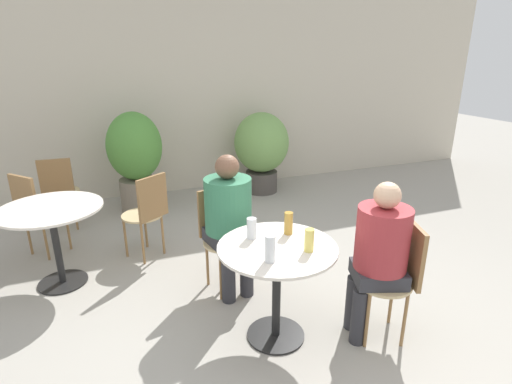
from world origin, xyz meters
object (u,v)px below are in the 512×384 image
at_px(cafe_table_near, 277,267).
at_px(potted_plant_0, 135,156).
at_px(seated_person_1, 229,215).
at_px(beer_glass_3, 252,228).
at_px(bistro_chair_1, 222,229).
at_px(seated_person_0, 379,249).
at_px(cafe_table_far, 53,224).
at_px(bistro_chair_4, 59,187).
at_px(beer_glass_1, 309,240).
at_px(bistro_chair_3, 148,209).
at_px(bistro_chair_2, 35,207).
at_px(potted_plant_1, 262,147).
at_px(beer_glass_0, 270,249).
at_px(bistro_chair_0, 397,271).
at_px(beer_glass_2, 288,223).

relative_size(cafe_table_near, potted_plant_0, 0.64).
relative_size(seated_person_1, beer_glass_3, 8.12).
distance_m(bistro_chair_1, seated_person_0, 1.32).
height_order(cafe_table_far, seated_person_1, seated_person_1).
relative_size(bistro_chair_4, potted_plant_0, 0.68).
height_order(cafe_table_far, beer_glass_1, beer_glass_1).
distance_m(bistro_chair_3, potted_plant_0, 1.37).
xyz_separation_m(cafe_table_far, bistro_chair_2, (-0.22, 0.62, -0.05)).
relative_size(bistro_chair_4, potted_plant_1, 0.75).
xyz_separation_m(bistro_chair_1, seated_person_0, (0.80, -1.04, 0.17)).
relative_size(bistro_chair_1, bistro_chair_2, 1.00).
xyz_separation_m(seated_person_1, potted_plant_1, (1.20, 2.33, -0.04)).
xyz_separation_m(bistro_chair_2, beer_glass_0, (1.58, -2.11, 0.29)).
height_order(bistro_chair_0, seated_person_1, seated_person_1).
bearing_deg(seated_person_0, cafe_table_far, -106.61).
bearing_deg(beer_glass_2, bistro_chair_1, 114.60).
bearing_deg(seated_person_0, bistro_chair_3, -123.19).
relative_size(cafe_table_near, beer_glass_0, 4.63).
height_order(bistro_chair_4, beer_glass_1, beer_glass_1).
bearing_deg(bistro_chair_1, seated_person_1, -90.00).
bearing_deg(bistro_chair_1, beer_glass_2, -76.18).
relative_size(cafe_table_far, beer_glass_3, 5.72).
relative_size(cafe_table_near, potted_plant_1, 0.70).
xyz_separation_m(bistro_chair_2, seated_person_1, (1.58, -1.27, 0.18)).
xyz_separation_m(seated_person_1, beer_glass_0, (0.00, -0.84, 0.11)).
bearing_deg(bistro_chair_4, beer_glass_1, 124.87).
relative_size(bistro_chair_2, beer_glass_0, 4.94).
bearing_deg(cafe_table_near, beer_glass_0, -126.28).
bearing_deg(bistro_chair_3, potted_plant_1, -174.36).
bearing_deg(beer_glass_1, bistro_chair_1, 108.48).
bearing_deg(bistro_chair_4, beer_glass_0, 119.97).
distance_m(cafe_table_near, bistro_chair_1, 0.83).
height_order(bistro_chair_0, bistro_chair_4, same).
xyz_separation_m(bistro_chair_2, potted_plant_1, (2.77, 1.07, 0.15)).
bearing_deg(bistro_chair_2, bistro_chair_1, -168.23).
bearing_deg(potted_plant_1, bistro_chair_3, -139.65).
distance_m(bistro_chair_0, bistro_chair_1, 1.44).
distance_m(bistro_chair_0, seated_person_0, 0.22).
height_order(seated_person_1, potted_plant_1, seated_person_1).
bearing_deg(cafe_table_near, beer_glass_1, -39.83).
bearing_deg(bistro_chair_2, beer_glass_2, -176.24).
xyz_separation_m(cafe_table_near, potted_plant_1, (1.07, 3.01, 0.10)).
bearing_deg(bistro_chair_1, cafe_table_far, 148.64).
relative_size(beer_glass_0, beer_glass_2, 1.07).
distance_m(beer_glass_1, potted_plant_1, 3.27).
xyz_separation_m(seated_person_0, seated_person_1, (-0.77, 0.90, 0.02)).
xyz_separation_m(bistro_chair_0, potted_plant_1, (0.29, 3.28, 0.15)).
xyz_separation_m(beer_glass_0, beer_glass_1, (0.29, 0.03, -0.01)).
height_order(bistro_chair_3, beer_glass_1, beer_glass_1).
xyz_separation_m(beer_glass_2, potted_plant_0, (-0.82, 2.72, -0.08)).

